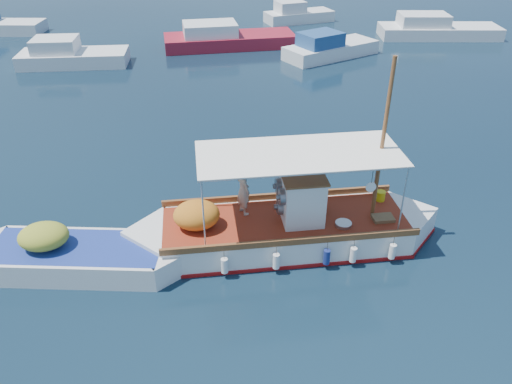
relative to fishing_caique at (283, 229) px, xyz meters
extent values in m
plane|color=black|center=(0.62, 0.58, -0.50)|extent=(160.00, 160.00, 0.00)
cube|color=white|center=(0.06, 0.00, -0.17)|extent=(7.04, 2.53, 1.02)
cube|color=white|center=(-3.43, -0.10, -0.17)|extent=(2.33, 2.33, 1.02)
cube|color=white|center=(3.54, 0.10, -0.17)|extent=(2.33, 2.33, 1.02)
cube|color=maroon|center=(0.06, 0.00, -0.48)|extent=(7.14, 2.61, 0.17)
cube|color=maroon|center=(0.06, 0.00, 0.32)|extent=(7.04, 2.34, 0.06)
cube|color=brown|center=(0.02, 1.17, 0.43)|extent=(7.07, 0.30, 0.19)
cube|color=brown|center=(0.09, -1.17, 0.43)|extent=(7.07, 0.30, 0.19)
cube|color=white|center=(0.52, 0.01, 1.04)|extent=(1.15, 1.24, 1.40)
cube|color=brown|center=(0.52, 0.01, 1.76)|extent=(1.25, 1.34, 0.06)
cylinder|color=slate|center=(-0.07, -0.30, 1.32)|extent=(0.22, 0.47, 0.47)
cylinder|color=slate|center=(-0.09, 0.29, 1.32)|extent=(0.22, 0.47, 0.47)
cylinder|color=slate|center=(-0.08, -0.01, 0.81)|extent=(0.22, 0.47, 0.47)
cylinder|color=brown|center=(2.66, 0.07, 2.67)|extent=(0.11, 0.11, 4.65)
cylinder|color=brown|center=(1.92, 0.05, 2.29)|extent=(1.68, 0.12, 0.07)
cylinder|color=silver|center=(-2.30, 0.95, 1.39)|extent=(0.04, 0.04, 2.09)
cylinder|color=silver|center=(-2.24, -1.09, 1.39)|extent=(0.04, 0.04, 2.09)
cylinder|color=silver|center=(3.00, 1.11, 1.39)|extent=(0.04, 0.04, 2.09)
cylinder|color=silver|center=(3.06, -0.94, 1.39)|extent=(0.04, 0.04, 2.09)
cube|color=white|center=(0.38, 0.01, 2.45)|extent=(5.55, 2.39, 0.04)
ellipsoid|color=#C7701D|center=(-2.45, -0.08, 0.73)|extent=(1.33, 1.14, 0.78)
cube|color=gold|center=(1.25, 0.55, 0.53)|extent=(0.24, 0.17, 0.37)
cylinder|color=gold|center=(3.11, 0.74, 0.50)|extent=(0.29, 0.29, 0.32)
cube|color=brown|center=(2.86, -0.29, 0.40)|extent=(0.62, 0.44, 0.11)
cylinder|color=#B2B2B2|center=(1.65, -0.47, 0.40)|extent=(0.48, 0.48, 0.11)
cylinder|color=white|center=(2.13, -0.92, 1.86)|extent=(0.28, 0.04, 0.28)
cylinder|color=white|center=(-1.76, -1.36, -0.08)|extent=(0.19, 0.19, 0.45)
cylinder|color=navy|center=(1.02, -1.28, -0.08)|extent=(0.19, 0.19, 0.45)
cylinder|color=white|center=(2.88, -1.22, -0.08)|extent=(0.19, 0.19, 0.45)
imported|color=#A79D8B|center=(-1.10, 0.49, 1.11)|extent=(0.57, 0.65, 1.51)
cube|color=white|center=(-5.74, -0.52, -0.24)|extent=(4.87, 2.46, 0.91)
cube|color=white|center=(-3.43, -0.85, -0.24)|extent=(1.80, 1.80, 0.91)
cube|color=navy|center=(-5.74, -0.52, 0.19)|extent=(4.84, 2.26, 0.05)
ellipsoid|color=#9BA12D|center=(-6.54, -0.41, 0.55)|extent=(1.48, 1.27, 0.67)
cube|color=silver|center=(-9.68, 18.45, -0.20)|extent=(6.19, 2.44, 1.00)
cube|color=silver|center=(-10.61, 18.45, 0.70)|extent=(2.49, 2.06, 0.80)
cube|color=maroon|center=(-0.32, 21.45, -0.20)|extent=(8.66, 3.50, 1.00)
cube|color=silver|center=(-1.59, 21.34, 0.70)|extent=(3.57, 2.66, 0.80)
cube|color=silver|center=(5.77, 18.56, -0.20)|extent=(6.35, 4.71, 1.00)
cube|color=navy|center=(4.97, 18.15, 0.70)|extent=(2.99, 2.76, 0.80)
cube|color=silver|center=(14.37, 22.39, -0.20)|extent=(8.40, 3.45, 1.00)
cube|color=silver|center=(13.15, 22.52, 0.70)|extent=(3.49, 2.54, 0.80)
cube|color=silver|center=(5.46, 28.02, -0.20)|extent=(5.57, 3.31, 1.00)
cube|color=silver|center=(4.70, 27.82, 0.70)|extent=(2.46, 2.19, 0.80)
camera|label=1|loc=(-1.97, -11.67, 8.52)|focal=35.00mm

